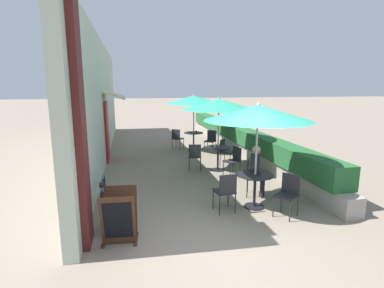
# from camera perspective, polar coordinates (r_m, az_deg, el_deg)

# --- Properties ---
(ground_plane) EXTENTS (120.00, 120.00, 0.00)m
(ground_plane) POSITION_cam_1_polar(r_m,az_deg,el_deg) (5.37, 7.52, -18.71)
(ground_plane) COLOR gray
(cafe_facade_wall) EXTENTS (0.98, 14.55, 4.20)m
(cafe_facade_wall) POSITION_cam_1_polar(r_m,az_deg,el_deg) (11.57, -16.75, 7.80)
(cafe_facade_wall) COLOR #B2C1AD
(cafe_facade_wall) RESTS_ON ground_plane
(planter_hedge) EXTENTS (0.60, 13.55, 1.01)m
(planter_hedge) POSITION_cam_1_polar(r_m,az_deg,el_deg) (12.53, 8.57, 1.20)
(planter_hedge) COLOR gray
(planter_hedge) RESTS_ON ground_plane
(patio_table_near) EXTENTS (0.78, 0.78, 0.76)m
(patio_table_near) POSITION_cam_1_polar(r_m,az_deg,el_deg) (6.76, 11.90, -7.35)
(patio_table_near) COLOR black
(patio_table_near) RESTS_ON ground_plane
(patio_umbrella_near) EXTENTS (2.29, 2.29, 2.31)m
(patio_umbrella_near) POSITION_cam_1_polar(r_m,az_deg,el_deg) (6.45, 12.45, 5.78)
(patio_umbrella_near) COLOR #B7B7BC
(patio_umbrella_near) RESTS_ON ground_plane
(cafe_chair_near_left) EXTENTS (0.53, 0.53, 0.87)m
(cafe_chair_near_left) POSITION_cam_1_polar(r_m,az_deg,el_deg) (7.47, 11.36, -5.82)
(cafe_chair_near_left) COLOR #232328
(cafe_chair_near_left) RESTS_ON ground_plane
(seated_patron_near_left) EXTENTS (0.50, 0.46, 1.25)m
(seated_patron_near_left) POSITION_cam_1_polar(r_m,az_deg,el_deg) (7.42, 12.28, -4.60)
(seated_patron_near_left) COLOR #23232D
(seated_patron_near_left) RESTS_ON ground_plane
(cafe_chair_near_right) EXTENTS (0.44, 0.44, 0.87)m
(cafe_chair_near_right) POSITION_cam_1_polar(r_m,az_deg,el_deg) (6.39, 6.45, -8.59)
(cafe_chair_near_right) COLOR #232328
(cafe_chair_near_right) RESTS_ON ground_plane
(cafe_chair_near_back) EXTENTS (0.56, 0.56, 0.87)m
(cafe_chair_near_back) POSITION_cam_1_polar(r_m,az_deg,el_deg) (6.53, 17.82, -8.65)
(cafe_chair_near_back) COLOR #232328
(cafe_chair_near_back) RESTS_ON ground_plane
(coffee_cup_near) EXTENTS (0.07, 0.07, 0.09)m
(coffee_cup_near) POSITION_cam_1_polar(r_m,az_deg,el_deg) (6.72, 12.60, -5.26)
(coffee_cup_near) COLOR #232328
(coffee_cup_near) RESTS_ON patio_table_near
(patio_table_mid) EXTENTS (0.78, 0.78, 0.76)m
(patio_table_mid) POSITION_cam_1_polar(r_m,az_deg,el_deg) (9.51, 4.97, -1.78)
(patio_table_mid) COLOR black
(patio_table_mid) RESTS_ON ground_plane
(patio_umbrella_mid) EXTENTS (2.29, 2.29, 2.31)m
(patio_umbrella_mid) POSITION_cam_1_polar(r_m,az_deg,el_deg) (9.29, 5.13, 7.55)
(patio_umbrella_mid) COLOR #B7B7BC
(patio_umbrella_mid) RESTS_ON ground_plane
(cafe_chair_mid_left) EXTENTS (0.50, 0.50, 0.87)m
(cafe_chair_mid_left) POSITION_cam_1_polar(r_m,az_deg,el_deg) (8.98, 8.00, -2.83)
(cafe_chair_mid_left) COLOR #232328
(cafe_chair_mid_left) RESTS_ON ground_plane
(cafe_chair_mid_right) EXTENTS (0.57, 0.57, 0.87)m
(cafe_chair_mid_right) POSITION_cam_1_polar(r_m,az_deg,el_deg) (10.19, 6.36, -1.12)
(cafe_chair_mid_right) COLOR #232328
(cafe_chair_mid_right) RESTS_ON ground_plane
(cafe_chair_mid_back) EXTENTS (0.48, 0.48, 0.87)m
(cafe_chair_mid_back) POSITION_cam_1_polar(r_m,az_deg,el_deg) (9.41, 0.56, -2.08)
(cafe_chair_mid_back) COLOR #232328
(cafe_chair_mid_back) RESTS_ON ground_plane
(coffee_cup_mid) EXTENTS (0.07, 0.07, 0.09)m
(coffee_cup_mid) POSITION_cam_1_polar(r_m,az_deg,el_deg) (9.35, 4.33, -0.42)
(coffee_cup_mid) COLOR white
(coffee_cup_mid) RESTS_ON patio_table_mid
(patio_table_far) EXTENTS (0.78, 0.78, 0.76)m
(patio_table_far) POSITION_cam_1_polar(r_m,az_deg,el_deg) (12.36, 0.31, 1.26)
(patio_table_far) COLOR black
(patio_table_far) RESTS_ON ground_plane
(patio_umbrella_far) EXTENTS (2.29, 2.29, 2.31)m
(patio_umbrella_far) POSITION_cam_1_polar(r_m,az_deg,el_deg) (12.19, 0.32, 8.42)
(patio_umbrella_far) COLOR #B7B7BC
(patio_umbrella_far) RESTS_ON ground_plane
(cafe_chair_far_left) EXTENTS (0.56, 0.56, 0.87)m
(cafe_chair_far_left) POSITION_cam_1_polar(r_m,az_deg,el_deg) (12.60, -2.87, 1.28)
(cafe_chair_far_left) COLOR #232328
(cafe_chair_far_left) RESTS_ON ground_plane
(cafe_chair_far_right) EXTENTS (0.56, 0.56, 0.87)m
(cafe_chair_far_right) POSITION_cam_1_polar(r_m,az_deg,el_deg) (12.16, 3.61, 0.91)
(cafe_chair_far_right) COLOR #232328
(cafe_chair_far_right) RESTS_ON ground_plane
(coffee_cup_far) EXTENTS (0.07, 0.07, 0.09)m
(coffee_cup_far) POSITION_cam_1_polar(r_m,az_deg,el_deg) (12.20, 0.81, 2.32)
(coffee_cup_far) COLOR #232328
(coffee_cup_far) RESTS_ON patio_table_far
(bicycle_leaning) EXTENTS (0.14, 1.72, 0.75)m
(bicycle_leaning) POSITION_cam_1_polar(r_m,az_deg,el_deg) (6.66, -16.53, -9.75)
(bicycle_leaning) COLOR black
(bicycle_leaning) RESTS_ON ground_plane
(menu_board) EXTENTS (0.63, 0.68, 0.91)m
(menu_board) POSITION_cam_1_polar(r_m,az_deg,el_deg) (5.44, -13.65, -13.25)
(menu_board) COLOR #422819
(menu_board) RESTS_ON ground_plane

